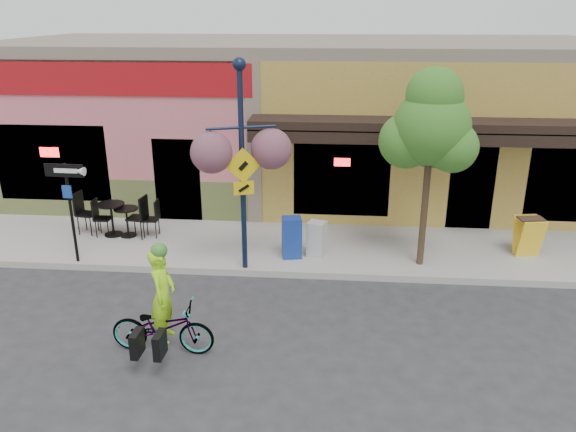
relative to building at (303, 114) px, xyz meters
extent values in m
plane|color=#2D2D30|center=(0.00, -7.50, -2.25)|extent=(90.00, 90.00, 0.00)
cube|color=#9E9B93|center=(0.00, -5.50, -2.17)|extent=(24.00, 3.00, 0.15)
cube|color=#A8A59E|center=(0.00, -6.95, -2.17)|extent=(24.00, 0.12, 0.15)
imported|color=maroon|center=(-1.72, -9.86, -1.80)|extent=(1.73, 0.65, 0.90)
imported|color=#AEFF1A|center=(-1.67, -9.86, -1.46)|extent=(0.40, 0.59, 1.59)
camera|label=1|loc=(0.99, -17.65, 3.07)|focal=35.00mm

